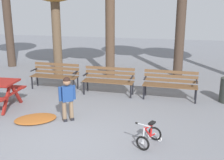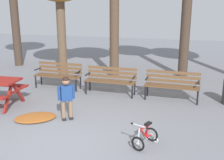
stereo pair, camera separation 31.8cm
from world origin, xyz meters
name	(u,v)px [view 2 (the right image)]	position (x,y,z in m)	size (l,w,h in m)	color
ground	(60,141)	(0.00, 0.00, 0.00)	(36.00, 36.00, 0.00)	slate
park_bench_far_left	(59,73)	(-1.76, 3.53, 0.51)	(1.61, 0.49, 0.85)	brown
park_bench_left	(111,78)	(0.14, 3.35, 0.51)	(1.60, 0.46, 0.85)	brown
park_bench_right	(172,83)	(2.04, 3.33, 0.51)	(1.61, 0.50, 0.85)	brown
child_standing	(66,94)	(-0.34, 1.10, 0.66)	(0.35, 0.29, 1.11)	#7F664C
kids_bicycle	(145,137)	(1.74, 0.31, 0.20)	(0.53, 0.63, 0.54)	black
leaf_pile	(35,117)	(-1.13, 0.91, 0.04)	(1.03, 0.72, 0.07)	#9E5623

